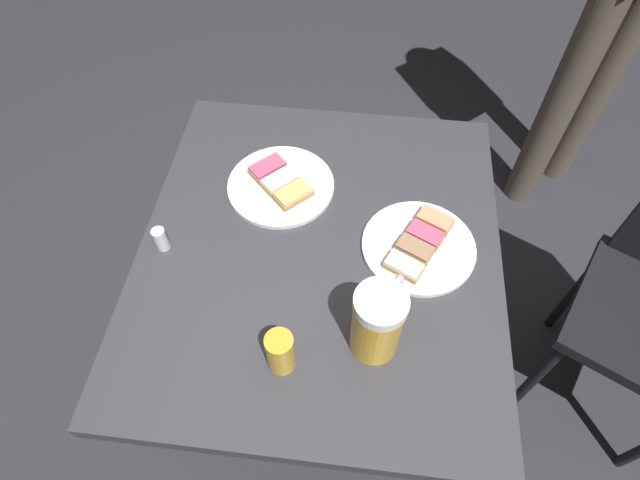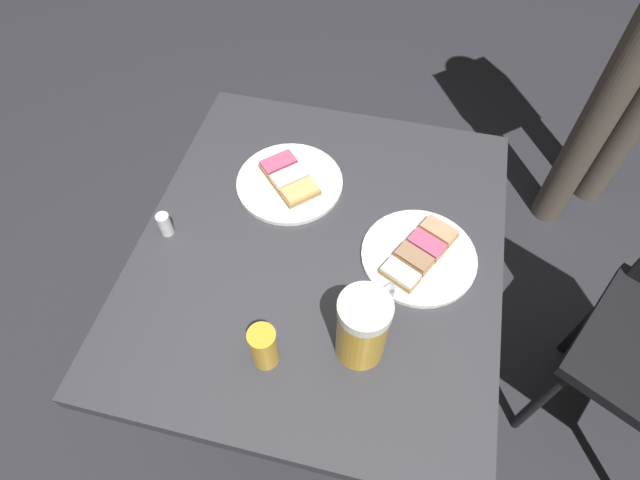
{
  "view_description": "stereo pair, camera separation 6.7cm",
  "coord_description": "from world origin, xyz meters",
  "px_view_note": "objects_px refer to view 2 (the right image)",
  "views": [
    {
      "loc": [
        -0.07,
        0.57,
        1.59
      ],
      "look_at": [
        0.0,
        0.0,
        0.78
      ],
      "focal_mm": 28.71,
      "sensor_mm": 36.0,
      "label": 1
    },
    {
      "loc": [
        -0.13,
        0.56,
        1.59
      ],
      "look_at": [
        0.0,
        0.0,
        0.78
      ],
      "focal_mm": 28.71,
      "sensor_mm": 36.0,
      "label": 2
    }
  ],
  "objects_px": {
    "beer_mug": "(364,326)",
    "beer_glass_small": "(264,347)",
    "salt_shaker": "(165,224)",
    "plate_far": "(290,181)",
    "plate_near": "(419,255)"
  },
  "relations": [
    {
      "from": "plate_near",
      "to": "beer_glass_small",
      "type": "bearing_deg",
      "value": 49.21
    },
    {
      "from": "plate_far",
      "to": "beer_mug",
      "type": "bearing_deg",
      "value": 123.45
    },
    {
      "from": "beer_mug",
      "to": "beer_glass_small",
      "type": "relative_size",
      "value": 1.68
    },
    {
      "from": "beer_mug",
      "to": "beer_glass_small",
      "type": "height_order",
      "value": "beer_mug"
    },
    {
      "from": "plate_near",
      "to": "salt_shaker",
      "type": "relative_size",
      "value": 4.27
    },
    {
      "from": "beer_mug",
      "to": "plate_near",
      "type": "bearing_deg",
      "value": -110.02
    },
    {
      "from": "plate_far",
      "to": "beer_mug",
      "type": "height_order",
      "value": "beer_mug"
    },
    {
      "from": "beer_mug",
      "to": "salt_shaker",
      "type": "xyz_separation_m",
      "value": [
        0.42,
        -0.15,
        -0.05
      ]
    },
    {
      "from": "plate_far",
      "to": "beer_mug",
      "type": "relative_size",
      "value": 1.49
    },
    {
      "from": "beer_mug",
      "to": "salt_shaker",
      "type": "bearing_deg",
      "value": -19.56
    },
    {
      "from": "beer_glass_small",
      "to": "plate_far",
      "type": "bearing_deg",
      "value": -80.52
    },
    {
      "from": "plate_far",
      "to": "salt_shaker",
      "type": "bearing_deg",
      "value": 41.52
    },
    {
      "from": "salt_shaker",
      "to": "plate_near",
      "type": "bearing_deg",
      "value": -173.69
    },
    {
      "from": "plate_near",
      "to": "beer_mug",
      "type": "distance_m",
      "value": 0.23
    },
    {
      "from": "salt_shaker",
      "to": "beer_glass_small",
      "type": "bearing_deg",
      "value": 142.11
    }
  ]
}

